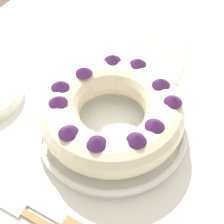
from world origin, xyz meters
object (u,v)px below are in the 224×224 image
object	(u,v)px
serving_dish	(112,129)
bundt_cake	(112,112)
fork	(36,220)
cake_knife	(67,221)
napkin	(162,56)

from	to	relation	value
serving_dish	bundt_cake	xyz separation A→B (m)	(0.00, -0.00, 0.05)
fork	bundt_cake	bearing A→B (deg)	-1.75
serving_dish	cake_knife	size ratio (longest dim) A/B	1.79
serving_dish	cake_knife	world-z (taller)	serving_dish
cake_knife	napkin	distance (m)	0.48
fork	serving_dish	bearing A→B (deg)	-1.73
serving_dish	napkin	distance (m)	0.28
napkin	cake_knife	bearing A→B (deg)	-177.10
cake_knife	napkin	xyz separation A→B (m)	(0.48, 0.02, -0.00)
serving_dish	napkin	xyz separation A→B (m)	(0.28, 0.00, -0.01)
cake_knife	napkin	world-z (taller)	cake_knife
cake_knife	bundt_cake	bearing A→B (deg)	0.16
serving_dish	bundt_cake	bearing A→B (deg)	-76.80
fork	napkin	xyz separation A→B (m)	(0.50, -0.02, -0.00)
serving_dish	cake_knife	bearing A→B (deg)	-174.14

